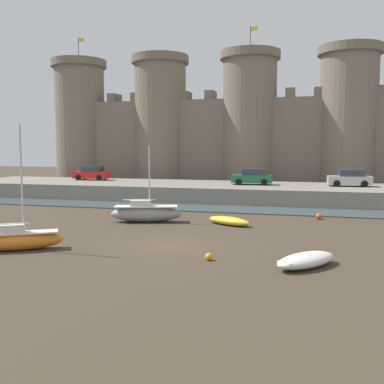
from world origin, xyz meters
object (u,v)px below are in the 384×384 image
sailboat_near_channel_right (19,239)px  sailboat_midflat_right (146,213)px  car_quay_centre_west (350,178)px  rowboat_foreground_right (229,221)px  mooring_buoy_mid_mud (209,257)px  mooring_buoy_near_channel (319,216)px  rowboat_foreground_left (306,260)px  car_quay_east (252,177)px  car_quay_west (92,173)px

sailboat_near_channel_right → sailboat_midflat_right: size_ratio=1.20×
sailboat_midflat_right → car_quay_centre_west: bearing=46.0°
rowboat_foreground_right → mooring_buoy_mid_mud: rowboat_foreground_right is taller
sailboat_near_channel_right → mooring_buoy_near_channel: bearing=42.8°
sailboat_midflat_right → sailboat_near_channel_right: bearing=-108.9°
sailboat_midflat_right → rowboat_foreground_left: sailboat_midflat_right is taller
sailboat_midflat_right → mooring_buoy_mid_mud: sailboat_midflat_right is taller
car_quay_centre_west → car_quay_east: bearing=-176.8°
mooring_buoy_mid_mud → car_quay_centre_west: bearing=71.5°
rowboat_foreground_left → car_quay_east: bearing=102.5°
sailboat_near_channel_right → rowboat_foreground_left: size_ratio=1.83×
car_quay_west → rowboat_foreground_left: bearing=-47.5°
car_quay_west → car_quay_centre_west: bearing=-2.0°
sailboat_near_channel_right → car_quay_west: sailboat_near_channel_right is taller
sailboat_near_channel_right → car_quay_centre_west: sailboat_near_channel_right is taller
sailboat_near_channel_right → mooring_buoy_near_channel: sailboat_near_channel_right is taller
sailboat_near_channel_right → car_quay_centre_west: 31.99m
sailboat_midflat_right → car_quay_west: (-12.90, 16.84, 1.66)m
rowboat_foreground_left → sailboat_midflat_right: bearing=139.7°
mooring_buoy_near_channel → car_quay_west: (-25.11, 12.38, 2.12)m
mooring_buoy_mid_mud → car_quay_west: (-19.70, 26.40, 2.15)m
rowboat_foreground_left → mooring_buoy_mid_mud: bearing=179.1°
car_quay_centre_west → car_quay_west: size_ratio=1.00×
sailboat_near_channel_right → sailboat_midflat_right: bearing=71.1°
car_quay_east → car_quay_west: (-18.72, 1.50, 0.00)m
mooring_buoy_near_channel → car_quay_centre_west: car_quay_centre_west is taller
mooring_buoy_mid_mud → car_quay_centre_west: size_ratio=0.09×
car_quay_east → rowboat_foreground_left: bearing=-77.5°
sailboat_midflat_right → mooring_buoy_near_channel: sailboat_midflat_right is taller
sailboat_near_channel_right → mooring_buoy_near_channel: size_ratio=15.20×
rowboat_foreground_left → mooring_buoy_near_channel: rowboat_foreground_left is taller
rowboat_foreground_left → mooring_buoy_mid_mud: size_ratio=9.95×
mooring_buoy_near_channel → car_quay_centre_west: bearing=74.9°
mooring_buoy_mid_mud → rowboat_foreground_right: bearing=94.4°
sailboat_near_channel_right → car_quay_east: (9.26, 25.34, 1.74)m
sailboat_midflat_right → mooring_buoy_near_channel: 13.01m
car_quay_east → rowboat_foreground_right: bearing=-89.1°
car_quay_east → car_quay_centre_west: same height
car_quay_east → car_quay_centre_west: bearing=3.2°
rowboat_foreground_right → rowboat_foreground_left: (5.32, -9.94, 0.04)m
sailboat_midflat_right → mooring_buoy_near_channel: size_ratio=12.62×
mooring_buoy_near_channel → car_quay_west: car_quay_west is taller
sailboat_midflat_right → car_quay_west: 21.28m
rowboat_foreground_left → mooring_buoy_near_channel: (0.85, 14.10, -0.13)m
sailboat_near_channel_right → mooring_buoy_mid_mud: bearing=2.5°
sailboat_near_channel_right → mooring_buoy_mid_mud: size_ratio=18.25×
rowboat_foreground_right → car_quay_east: car_quay_east is taller
rowboat_foreground_right → sailboat_near_channel_right: size_ratio=0.54×
rowboat_foreground_right → mooring_buoy_mid_mud: (0.75, -9.87, -0.12)m
car_quay_east → car_quay_centre_west: size_ratio=1.00×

